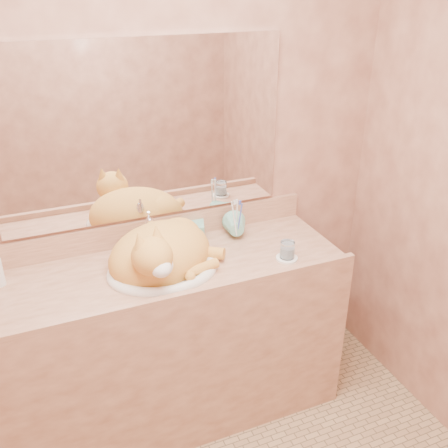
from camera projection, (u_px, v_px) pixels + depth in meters
name	position (u px, v px, depth m)	size (l,w,h in m)	color
wall_back	(145.00, 162.00, 2.26)	(2.40, 0.02, 2.50)	brown
vanity_counter	(171.00, 343.00, 2.40)	(1.60, 0.55, 0.85)	brown
mirror	(143.00, 133.00, 2.19)	(1.30, 0.02, 0.80)	white
sink_basin	(162.00, 256.00, 2.15)	(0.48, 0.40, 0.15)	white
faucet	(151.00, 234.00, 2.30)	(0.05, 0.13, 0.19)	silver
cat	(161.00, 251.00, 2.16)	(0.49, 0.40, 0.27)	orange
soap_dispenser	(196.00, 226.00, 2.38)	(0.08, 0.08, 0.18)	#6EB19C
toothbrush_cup	(237.00, 231.00, 2.40)	(0.12, 0.12, 0.11)	#6EB19C
toothbrushes	(237.00, 217.00, 2.37)	(0.04, 0.04, 0.22)	silver
saucer	(287.00, 258.00, 2.27)	(0.10, 0.10, 0.01)	white
water_glass	(287.00, 250.00, 2.25)	(0.07, 0.07, 0.08)	white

